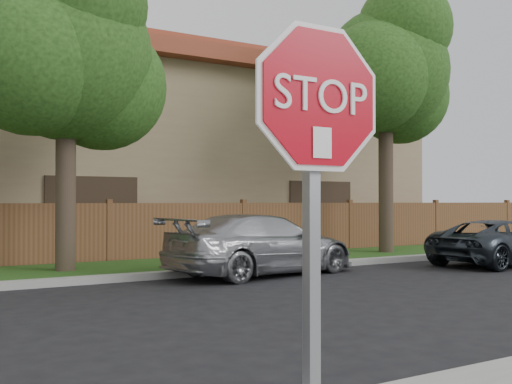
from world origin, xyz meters
TOP-DOWN VIEW (x-y plane):
  - tree_mid at (2.52, 9.57)m, footprint 4.80×3.90m
  - tree_right at (12.02, 9.57)m, footprint 4.80×3.90m
  - stop_sign at (1.09, -1.48)m, footprint 1.01×0.13m
  - sedan_right at (6.32, 7.59)m, footprint 4.93×2.67m
  - sedan_far_right at (12.75, 6.23)m, footprint 4.32×2.25m

SIDE VIEW (x-z plane):
  - sedan_far_right at x=12.75m, z-range 0.00..1.16m
  - sedan_right at x=6.32m, z-range 0.00..1.36m
  - stop_sign at x=1.09m, z-range 0.55..3.11m
  - tree_mid at x=2.52m, z-range 1.20..8.55m
  - tree_right at x=12.02m, z-range 1.47..9.67m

